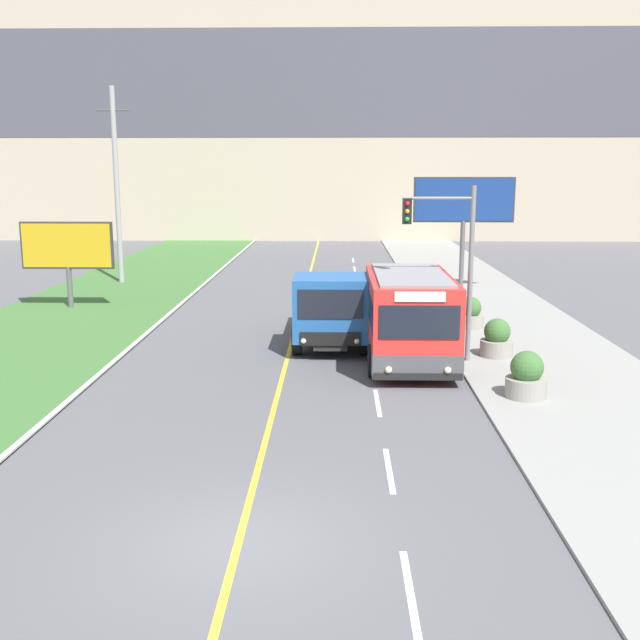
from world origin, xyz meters
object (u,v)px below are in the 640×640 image
billboard_small (67,248)px  planter_round_second (497,340)px  city_bus (409,318)px  billboard_large (464,204)px  dump_truck (331,310)px  utility_pole_far (117,186)px  traffic_light_mast (450,251)px  planter_round_third (470,314)px  planter_round_near (526,377)px

billboard_small → planter_round_second: (17.38, -8.91, -2.09)m
city_bus → planter_round_second: city_bus is taller
planter_round_second → billboard_large: bearing=85.6°
dump_truck → utility_pole_far: (-11.73, 15.17, 3.97)m
traffic_light_mast → planter_round_third: (1.62, 5.12, -3.01)m
dump_truck → traffic_light_mast: (3.79, -1.97, 2.29)m
billboard_small → planter_round_second: billboard_small is taller
billboard_small → planter_round_second: 19.65m
city_bus → planter_round_near: bearing=-53.4°
dump_truck → utility_pole_far: size_ratio=0.61×
planter_round_third → dump_truck: bearing=-149.8°
billboard_large → planter_round_third: (-1.18, -9.50, -3.83)m
utility_pole_far → billboard_small: size_ratio=2.54×
traffic_light_mast → billboard_large: size_ratio=0.98×
dump_truck → billboard_large: 14.61m
utility_pole_far → dump_truck: bearing=-52.3°
dump_truck → billboard_small: size_ratio=1.54×
dump_truck → billboard_small: (-11.87, 7.51, 1.40)m
dump_truck → planter_round_second: (5.51, -1.40, -0.70)m
traffic_light_mast → planter_round_second: bearing=18.2°
billboard_small → planter_round_third: bearing=-14.1°
traffic_light_mast → billboard_large: 14.91m
utility_pole_far → planter_round_third: bearing=-35.0°
utility_pole_far → billboard_small: 8.08m
city_bus → planter_round_near: (2.83, -3.81, -0.85)m
dump_truck → traffic_light_mast: 4.85m
planter_round_near → city_bus: bearing=126.6°
planter_round_near → planter_round_second: size_ratio=1.01×
traffic_light_mast → billboard_small: bearing=148.8°
utility_pole_far → planter_round_third: utility_pole_far is taller
planter_round_third → utility_pole_far: bearing=145.0°
city_bus → utility_pole_far: bearing=129.5°
traffic_light_mast → planter_round_near: (1.57, -3.99, -2.98)m
dump_truck → billboard_large: billboard_large is taller
utility_pole_far → planter_round_third: (17.15, -12.01, -4.69)m
traffic_light_mast → planter_round_second: (1.72, 0.57, -2.99)m
billboard_small → planter_round_near: billboard_small is taller
city_bus → dump_truck: size_ratio=0.93×
city_bus → utility_pole_far: size_ratio=0.56×
city_bus → traffic_light_mast: traffic_light_mast is taller
billboard_large → billboard_small: billboard_large is taller
city_bus → dump_truck: city_bus is taller
city_bus → planter_round_second: size_ratio=4.66×
city_bus → planter_round_near: city_bus is taller
city_bus → billboard_small: 17.38m
traffic_light_mast → planter_round_third: 6.16m
city_bus → traffic_light_mast: 2.49m
planter_round_second → planter_round_third: 4.56m
traffic_light_mast → billboard_large: bearing=79.1°
billboard_large → planter_round_near: 19.04m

